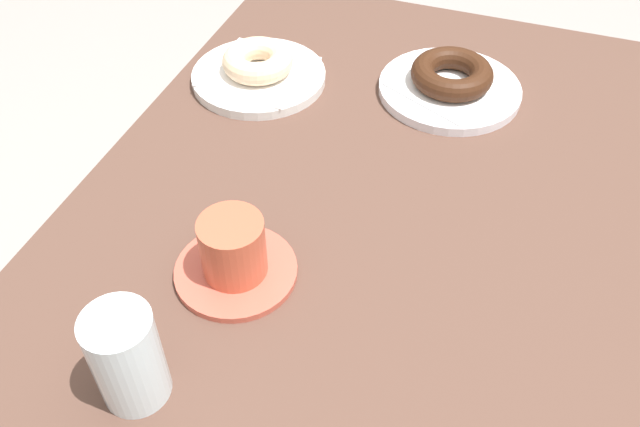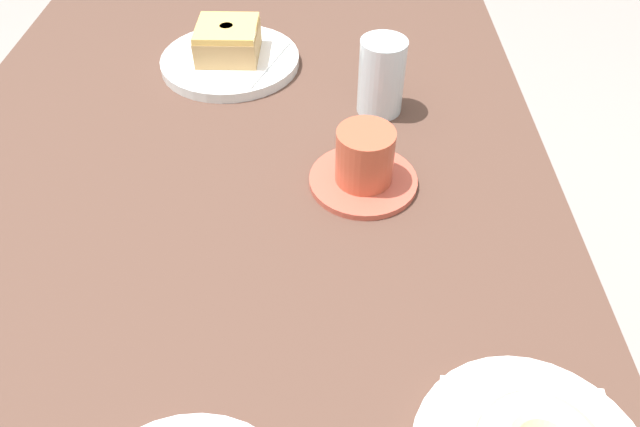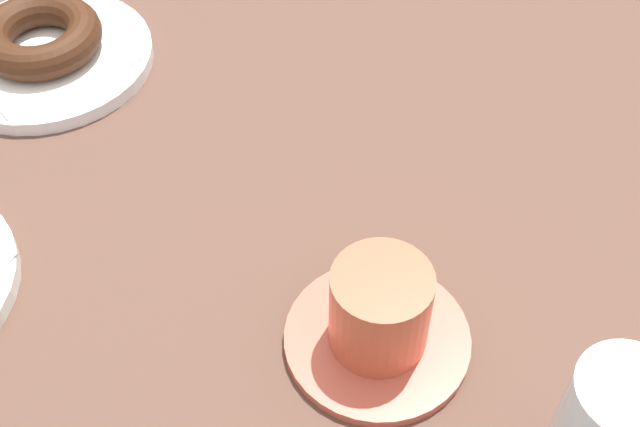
{
  "view_description": "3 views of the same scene",
  "coord_description": "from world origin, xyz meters",
  "px_view_note": "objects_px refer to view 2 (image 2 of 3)",
  "views": [
    {
      "loc": [
        0.48,
        0.08,
        1.29
      ],
      "look_at": [
        -0.03,
        -0.1,
        0.75
      ],
      "focal_mm": 37.84,
      "sensor_mm": 36.0,
      "label": 1
    },
    {
      "loc": [
        -0.47,
        -0.12,
        1.2
      ],
      "look_at": [
        -0.04,
        -0.11,
        0.77
      ],
      "focal_mm": 32.22,
      "sensor_mm": 36.0,
      "label": 2
    },
    {
      "loc": [
        0.17,
        -0.47,
        1.24
      ],
      "look_at": [
        -0.01,
        -0.11,
        0.77
      ],
      "focal_mm": 46.83,
      "sensor_mm": 36.0,
      "label": 3
    }
  ],
  "objects_px": {
    "donut_glazed_square": "(228,40)",
    "plate_glazed_square": "(230,61)",
    "water_glass": "(381,77)",
    "coffee_cup": "(364,163)"
  },
  "relations": [
    {
      "from": "water_glass",
      "to": "coffee_cup",
      "type": "height_order",
      "value": "water_glass"
    },
    {
      "from": "plate_glazed_square",
      "to": "water_glass",
      "type": "relative_size",
      "value": 2.03
    },
    {
      "from": "water_glass",
      "to": "plate_glazed_square",
      "type": "bearing_deg",
      "value": 62.75
    },
    {
      "from": "water_glass",
      "to": "donut_glazed_square",
      "type": "bearing_deg",
      "value": 62.75
    },
    {
      "from": "water_glass",
      "to": "coffee_cup",
      "type": "distance_m",
      "value": 0.16
    },
    {
      "from": "plate_glazed_square",
      "to": "donut_glazed_square",
      "type": "bearing_deg",
      "value": -90.0
    },
    {
      "from": "plate_glazed_square",
      "to": "coffee_cup",
      "type": "xyz_separation_m",
      "value": [
        -0.28,
        -0.2,
        0.02
      ]
    },
    {
      "from": "water_glass",
      "to": "coffee_cup",
      "type": "relative_size",
      "value": 0.8
    },
    {
      "from": "donut_glazed_square",
      "to": "water_glass",
      "type": "distance_m",
      "value": 0.26
    },
    {
      "from": "donut_glazed_square",
      "to": "plate_glazed_square",
      "type": "bearing_deg",
      "value": 90.0
    }
  ]
}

